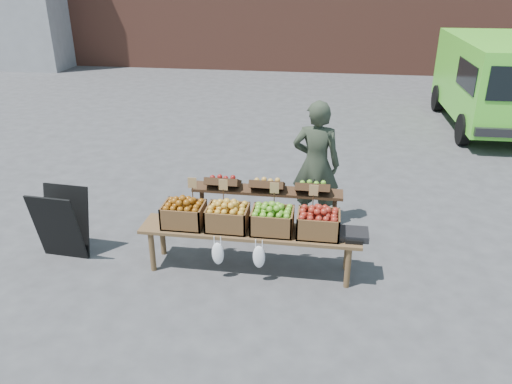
% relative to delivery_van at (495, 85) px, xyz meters
% --- Properties ---
extents(ground, '(80.00, 80.00, 0.00)m').
position_rel_delivery_van_xyz_m(ground, '(-3.59, -6.81, -1.02)').
color(ground, '#434345').
extents(delivery_van, '(2.15, 4.58, 2.04)m').
position_rel_delivery_van_xyz_m(delivery_van, '(0.00, 0.00, 0.00)').
color(delivery_van, '#5ADD33').
rests_on(delivery_van, ground).
extents(vendor, '(0.71, 0.49, 1.86)m').
position_rel_delivery_van_xyz_m(vendor, '(-3.88, -5.56, -0.09)').
color(vendor, '#2C3426').
rests_on(vendor, ground).
extents(chalkboard_sign, '(0.65, 0.39, 0.95)m').
position_rel_delivery_van_xyz_m(chalkboard_sign, '(-7.06, -6.99, -0.54)').
color(chalkboard_sign, black).
rests_on(chalkboard_sign, ground).
extents(back_table, '(2.10, 0.44, 1.04)m').
position_rel_delivery_van_xyz_m(back_table, '(-4.49, -6.23, -0.50)').
color(back_table, '#3B2515').
rests_on(back_table, ground).
extents(display_bench, '(2.70, 0.56, 0.57)m').
position_rel_delivery_van_xyz_m(display_bench, '(-4.61, -6.95, -0.73)').
color(display_bench, brown).
rests_on(display_bench, ground).
extents(crate_golden_apples, '(0.50, 0.40, 0.28)m').
position_rel_delivery_van_xyz_m(crate_golden_apples, '(-5.43, -6.95, -0.31)').
color(crate_golden_apples, '#914510').
rests_on(crate_golden_apples, display_bench).
extents(crate_russet_pears, '(0.50, 0.40, 0.28)m').
position_rel_delivery_van_xyz_m(crate_russet_pears, '(-4.88, -6.95, -0.31)').
color(crate_russet_pears, gold).
rests_on(crate_russet_pears, display_bench).
extents(crate_red_apples, '(0.50, 0.40, 0.28)m').
position_rel_delivery_van_xyz_m(crate_red_apples, '(-4.33, -6.95, -0.31)').
color(crate_red_apples, '#599F19').
rests_on(crate_red_apples, display_bench).
extents(crate_green_apples, '(0.50, 0.40, 0.28)m').
position_rel_delivery_van_xyz_m(crate_green_apples, '(-3.78, -6.95, -0.31)').
color(crate_green_apples, maroon).
rests_on(crate_green_apples, display_bench).
extents(weighing_scale, '(0.34, 0.30, 0.08)m').
position_rel_delivery_van_xyz_m(weighing_scale, '(-3.36, -6.95, -0.41)').
color(weighing_scale, black).
rests_on(weighing_scale, display_bench).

